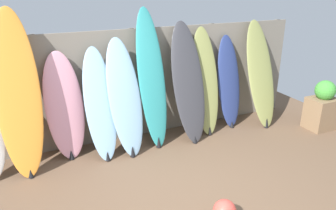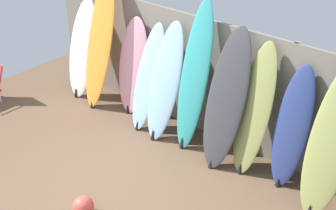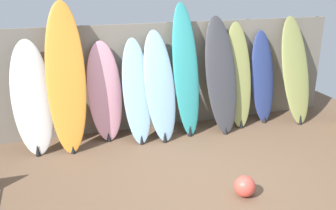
% 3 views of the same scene
% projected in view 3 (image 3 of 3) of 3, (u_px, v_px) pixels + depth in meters
% --- Properties ---
extents(ground, '(7.68, 7.68, 0.00)m').
position_uv_depth(ground, '(215.00, 179.00, 4.92)').
color(ground, brown).
extents(fence_back, '(6.08, 0.11, 1.80)m').
position_uv_depth(fence_back, '(169.00, 75.00, 6.43)').
color(fence_back, gray).
rests_on(fence_back, ground).
extents(surfboard_white_0, '(0.63, 0.61, 1.67)m').
position_uv_depth(surfboard_white_0, '(32.00, 98.00, 5.49)').
color(surfboard_white_0, white).
rests_on(surfboard_white_0, ground).
extents(surfboard_orange_1, '(0.61, 0.67, 2.21)m').
position_uv_depth(surfboard_orange_1, '(66.00, 79.00, 5.51)').
color(surfboard_orange_1, orange).
rests_on(surfboard_orange_1, ground).
extents(surfboard_pink_2, '(0.59, 0.44, 1.58)m').
position_uv_depth(surfboard_pink_2, '(105.00, 92.00, 5.92)').
color(surfboard_pink_2, pink).
rests_on(surfboard_pink_2, ground).
extents(surfboard_skyblue_3, '(0.45, 0.61, 1.61)m').
position_uv_depth(surfboard_skyblue_3, '(137.00, 92.00, 5.90)').
color(surfboard_skyblue_3, '#8CB7D6').
rests_on(surfboard_skyblue_3, ground).
extents(surfboard_skyblue_4, '(0.54, 0.69, 1.73)m').
position_uv_depth(surfboard_skyblue_4, '(160.00, 87.00, 5.96)').
color(surfboard_skyblue_4, '#8CB7D6').
rests_on(surfboard_skyblue_4, ground).
extents(surfboard_teal_5, '(0.47, 0.62, 2.14)m').
position_uv_depth(surfboard_teal_5, '(186.00, 71.00, 6.10)').
color(surfboard_teal_5, teal).
rests_on(surfboard_teal_5, ground).
extents(surfboard_charcoal_6, '(0.59, 0.68, 1.91)m').
position_uv_depth(surfboard_charcoal_6, '(221.00, 76.00, 6.24)').
color(surfboard_charcoal_6, '#38383D').
rests_on(surfboard_charcoal_6, ground).
extents(surfboard_olive_7, '(0.47, 0.51, 1.79)m').
position_uv_depth(surfboard_olive_7, '(238.00, 76.00, 6.45)').
color(surfboard_olive_7, olive).
rests_on(surfboard_olive_7, ground).
extents(surfboard_navy_8, '(0.47, 0.46, 1.62)m').
position_uv_depth(surfboard_navy_8, '(263.00, 77.00, 6.69)').
color(surfboard_navy_8, navy).
rests_on(surfboard_navy_8, ground).
extents(surfboard_olive_9, '(0.55, 0.71, 1.86)m').
position_uv_depth(surfboard_olive_9, '(296.00, 71.00, 6.67)').
color(surfboard_olive_9, olive).
rests_on(surfboard_olive_9, ground).
extents(beach_ball, '(0.26, 0.26, 0.26)m').
position_uv_depth(beach_ball, '(245.00, 186.00, 4.52)').
color(beach_ball, '#E54C3F').
rests_on(beach_ball, ground).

